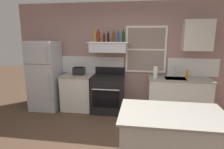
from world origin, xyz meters
TOP-DOWN VIEW (x-y plane):
  - back_wall at (0.03, 2.23)m, footprint 5.40×0.11m
  - refrigerator at (-1.90, 1.84)m, footprint 0.70×0.72m
  - counter_left_of_stove at (-1.05, 1.90)m, footprint 0.79×0.63m
  - toaster at (-1.02, 1.93)m, footprint 0.30×0.20m
  - stove_range at (-0.25, 1.86)m, footprint 0.76×0.69m
  - range_hood_shelf at (-0.25, 1.96)m, footprint 0.96×0.52m
  - bottle_champagne_gold_foil at (-0.59, 2.00)m, footprint 0.08×0.08m
  - bottle_red_label_wine at (-0.49, 1.91)m, footprint 0.07×0.07m
  - bottle_brown_stout at (-0.36, 1.95)m, footprint 0.06×0.06m
  - bottle_balsamic_dark at (-0.25, 1.93)m, footprint 0.06×0.06m
  - bottle_amber_wine at (-0.13, 2.01)m, footprint 0.07×0.07m
  - bottle_blue_liqueur at (-0.02, 1.95)m, footprint 0.07×0.07m
  - bottle_dark_green_wine at (0.11, 1.92)m, footprint 0.07×0.07m
  - counter_right_with_sink at (1.45, 1.90)m, footprint 1.43×0.63m
  - sink_faucet at (1.35, 2.00)m, footprint 0.03×0.17m
  - paper_towel_roll at (0.89, 1.90)m, footprint 0.11×0.11m
  - dish_soap_bottle at (1.63, 2.00)m, footprint 0.06×0.06m
  - kitchen_island at (0.98, -0.19)m, footprint 1.40×0.90m
  - upper_cabinet_right at (1.80, 2.04)m, footprint 0.64×0.32m

SIDE VIEW (x-z plane):
  - counter_left_of_stove at x=-1.05m, z-range 0.00..0.91m
  - counter_right_with_sink at x=1.45m, z-range 0.00..0.91m
  - kitchen_island at x=0.98m, z-range 0.00..0.91m
  - stove_range at x=-0.25m, z-range -0.08..1.01m
  - refrigerator at x=-1.90m, z-range 0.00..1.76m
  - dish_soap_bottle at x=1.63m, z-range 0.91..1.09m
  - toaster at x=-1.02m, z-range 0.91..1.10m
  - paper_towel_roll at x=0.89m, z-range 0.91..1.18m
  - sink_faucet at x=1.35m, z-range 0.94..1.22m
  - back_wall at x=0.03m, z-range 0.00..2.70m
  - range_hood_shelf at x=-0.25m, z-range 1.50..1.75m
  - bottle_brown_stout at x=-0.36m, z-range 1.73..1.94m
  - bottle_balsamic_dark at x=-0.25m, z-range 1.73..1.98m
  - bottle_blue_liqueur at x=-0.02m, z-range 1.72..1.99m
  - bottle_amber_wine at x=-0.13m, z-range 1.72..1.99m
  - bottle_red_label_wine at x=-0.49m, z-range 1.72..2.01m
  - bottle_dark_green_wine at x=0.11m, z-range 1.72..2.01m
  - bottle_champagne_gold_foil at x=-0.59m, z-range 1.72..2.03m
  - upper_cabinet_right at x=1.80m, z-range 1.55..2.25m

